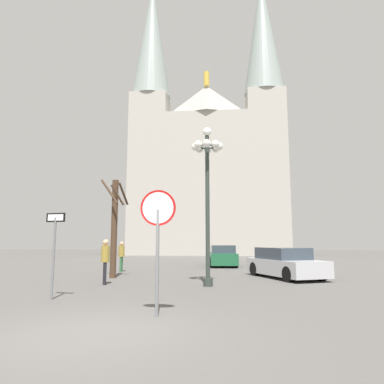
% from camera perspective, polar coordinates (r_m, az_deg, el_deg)
% --- Properties ---
extents(ground_plane, '(120.00, 120.00, 0.00)m').
position_cam_1_polar(ground_plane, '(7.07, -16.19, -21.47)').
color(ground_plane, '#514F4C').
extents(cathedral, '(19.42, 11.51, 37.10)m').
position_cam_1_polar(cathedral, '(44.98, 2.66, 5.03)').
color(cathedral, '#ADA89E').
rests_on(cathedral, ground).
extents(stop_sign, '(0.84, 0.08, 2.85)m').
position_cam_1_polar(stop_sign, '(8.02, -5.68, -5.56)').
color(stop_sign, slate).
rests_on(stop_sign, ground).
extents(one_way_arrow_sign, '(0.63, 0.16, 2.50)m').
position_cam_1_polar(one_way_arrow_sign, '(11.01, -21.85, -8.00)').
color(one_way_arrow_sign, slate).
rests_on(one_way_arrow_sign, ground).
extents(street_lamp, '(1.24, 1.24, 6.12)m').
position_cam_1_polar(street_lamp, '(13.40, 2.55, 2.80)').
color(street_lamp, '#2D3833').
rests_on(street_lamp, ground).
extents(bare_tree, '(1.19, 1.01, 4.52)m').
position_cam_1_polar(bare_tree, '(16.43, -12.74, -5.33)').
color(bare_tree, '#473323').
rests_on(bare_tree, ground).
extents(parked_car_near_silver, '(3.30, 4.60, 1.36)m').
position_cam_1_polar(parked_car_near_silver, '(16.65, 15.11, -11.36)').
color(parked_car_near_silver, '#B7B7BC').
rests_on(parked_car_near_silver, ground).
extents(parked_car_far_green, '(2.01, 4.67, 1.38)m').
position_cam_1_polar(parked_car_far_green, '(23.74, 5.03, -10.51)').
color(parked_car_far_green, '#1E5B38').
rests_on(parked_car_far_green, ground).
extents(pedestrian_walking, '(0.32, 0.32, 1.63)m').
position_cam_1_polar(pedestrian_walking, '(19.62, -11.60, -9.94)').
color(pedestrian_walking, '#33663F').
rests_on(pedestrian_walking, ground).
extents(pedestrian_standing, '(0.32, 0.32, 1.73)m').
position_cam_1_polar(pedestrian_standing, '(14.02, -14.17, -10.40)').
color(pedestrian_standing, black).
rests_on(pedestrian_standing, ground).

